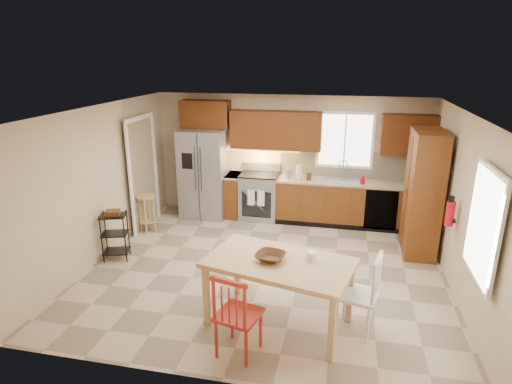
{
  "coord_description": "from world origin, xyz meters",
  "views": [
    {
      "loc": [
        1.11,
        -5.98,
        3.27
      ],
      "look_at": [
        -0.24,
        0.4,
        1.15
      ],
      "focal_mm": 30.0,
      "sensor_mm": 36.0,
      "label": 1
    }
  ],
  "objects_px": {
    "chair_red": "(239,313)",
    "bar_stool": "(147,214)",
    "pantry": "(423,193)",
    "dining_table": "(279,293)",
    "soap_bottle": "(363,179)",
    "table_jar": "(312,258)",
    "table_bowl": "(270,260)",
    "fire_extinguisher": "(450,214)",
    "refrigerator": "(204,173)",
    "utility_cart": "(115,236)",
    "chair_white": "(357,293)",
    "range_stove": "(259,197)"
  },
  "relations": [
    {
      "from": "refrigerator",
      "to": "chair_red",
      "type": "distance_m",
      "value": 4.5
    },
    {
      "from": "soap_bottle",
      "to": "pantry",
      "type": "distance_m",
      "value": 1.31
    },
    {
      "from": "dining_table",
      "to": "chair_white",
      "type": "height_order",
      "value": "chair_white"
    },
    {
      "from": "bar_stool",
      "to": "fire_extinguisher",
      "type": "bearing_deg",
      "value": 11.55
    },
    {
      "from": "pantry",
      "to": "table_bowl",
      "type": "height_order",
      "value": "pantry"
    },
    {
      "from": "dining_table",
      "to": "range_stove",
      "type": "bearing_deg",
      "value": 118.77
    },
    {
      "from": "table_bowl",
      "to": "bar_stool",
      "type": "bearing_deg",
      "value": 139.71
    },
    {
      "from": "range_stove",
      "to": "chair_white",
      "type": "relative_size",
      "value": 0.89
    },
    {
      "from": "soap_bottle",
      "to": "fire_extinguisher",
      "type": "relative_size",
      "value": 0.53
    },
    {
      "from": "refrigerator",
      "to": "table_jar",
      "type": "relative_size",
      "value": 10.79
    },
    {
      "from": "soap_bottle",
      "to": "fire_extinguisher",
      "type": "distance_m",
      "value": 2.27
    },
    {
      "from": "fire_extinguisher",
      "to": "chair_red",
      "type": "height_order",
      "value": "fire_extinguisher"
    },
    {
      "from": "pantry",
      "to": "dining_table",
      "type": "height_order",
      "value": "pantry"
    },
    {
      "from": "chair_white",
      "to": "bar_stool",
      "type": "distance_m",
      "value": 4.51
    },
    {
      "from": "table_jar",
      "to": "utility_cart",
      "type": "distance_m",
      "value": 3.51
    },
    {
      "from": "dining_table",
      "to": "utility_cart",
      "type": "distance_m",
      "value": 3.15
    },
    {
      "from": "table_jar",
      "to": "refrigerator",
      "type": "bearing_deg",
      "value": 126.6
    },
    {
      "from": "refrigerator",
      "to": "table_bowl",
      "type": "height_order",
      "value": "refrigerator"
    },
    {
      "from": "soap_bottle",
      "to": "dining_table",
      "type": "bearing_deg",
      "value": -107.16
    },
    {
      "from": "refrigerator",
      "to": "table_bowl",
      "type": "distance_m",
      "value": 4.01
    },
    {
      "from": "range_stove",
      "to": "table_jar",
      "type": "height_order",
      "value": "table_jar"
    },
    {
      "from": "refrigerator",
      "to": "utility_cart",
      "type": "distance_m",
      "value": 2.46
    },
    {
      "from": "chair_red",
      "to": "bar_stool",
      "type": "distance_m",
      "value": 3.97
    },
    {
      "from": "range_stove",
      "to": "pantry",
      "type": "height_order",
      "value": "pantry"
    },
    {
      "from": "soap_bottle",
      "to": "table_bowl",
      "type": "bearing_deg",
      "value": -108.81
    },
    {
      "from": "table_jar",
      "to": "bar_stool",
      "type": "bearing_deg",
      "value": 145.49
    },
    {
      "from": "range_stove",
      "to": "pantry",
      "type": "relative_size",
      "value": 0.44
    },
    {
      "from": "chair_red",
      "to": "utility_cart",
      "type": "relative_size",
      "value": 1.27
    },
    {
      "from": "table_bowl",
      "to": "utility_cart",
      "type": "height_order",
      "value": "table_bowl"
    },
    {
      "from": "fire_extinguisher",
      "to": "table_bowl",
      "type": "bearing_deg",
      "value": -147.17
    },
    {
      "from": "pantry",
      "to": "refrigerator",
      "type": "bearing_deg",
      "value": 167.38
    },
    {
      "from": "soap_bottle",
      "to": "bar_stool",
      "type": "relative_size",
      "value": 0.26
    },
    {
      "from": "chair_white",
      "to": "table_jar",
      "type": "distance_m",
      "value": 0.69
    },
    {
      "from": "dining_table",
      "to": "table_bowl",
      "type": "height_order",
      "value": "table_bowl"
    },
    {
      "from": "fire_extinguisher",
      "to": "utility_cart",
      "type": "bearing_deg",
      "value": -176.73
    },
    {
      "from": "table_bowl",
      "to": "bar_stool",
      "type": "distance_m",
      "value": 3.71
    },
    {
      "from": "table_jar",
      "to": "chair_red",
      "type": "bearing_deg",
      "value": -134.02
    },
    {
      "from": "range_stove",
      "to": "utility_cart",
      "type": "xyz_separation_m",
      "value": [
        -1.95,
        -2.33,
        -0.05
      ]
    },
    {
      "from": "table_bowl",
      "to": "fire_extinguisher",
      "type": "bearing_deg",
      "value": 32.83
    },
    {
      "from": "fire_extinguisher",
      "to": "chair_white",
      "type": "bearing_deg",
      "value": -131.11
    },
    {
      "from": "chair_white",
      "to": "soap_bottle",
      "type": "bearing_deg",
      "value": 11.57
    },
    {
      "from": "chair_white",
      "to": "utility_cart",
      "type": "height_order",
      "value": "chair_white"
    },
    {
      "from": "pantry",
      "to": "bar_stool",
      "type": "distance_m",
      "value": 4.98
    },
    {
      "from": "utility_cart",
      "to": "pantry",
      "type": "bearing_deg",
      "value": -1.88
    },
    {
      "from": "pantry",
      "to": "chair_red",
      "type": "bearing_deg",
      "value": -126.47
    },
    {
      "from": "pantry",
      "to": "table_jar",
      "type": "xyz_separation_m",
      "value": [
        -1.63,
        -2.44,
        -0.15
      ]
    },
    {
      "from": "chair_red",
      "to": "table_bowl",
      "type": "bearing_deg",
      "value": 83.22
    },
    {
      "from": "fire_extinguisher",
      "to": "dining_table",
      "type": "distance_m",
      "value": 2.76
    },
    {
      "from": "table_bowl",
      "to": "dining_table",
      "type": "bearing_deg",
      "value": 0.0
    },
    {
      "from": "refrigerator",
      "to": "range_stove",
      "type": "bearing_deg",
      "value": 2.99
    }
  ]
}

